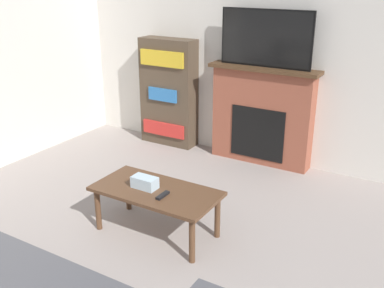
% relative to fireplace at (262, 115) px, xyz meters
% --- Properties ---
extents(wall_back, '(6.25, 0.06, 2.70)m').
position_rel_fireplace_xyz_m(wall_back, '(0.10, 0.14, 0.77)').
color(wall_back, silver).
rests_on(wall_back, ground_plane).
extents(fireplace, '(1.29, 0.28, 1.15)m').
position_rel_fireplace_xyz_m(fireplace, '(0.00, 0.00, 0.00)').
color(fireplace, brown).
rests_on(fireplace, ground_plane).
extents(tv, '(1.06, 0.03, 0.63)m').
position_rel_fireplace_xyz_m(tv, '(0.00, -0.02, 0.89)').
color(tv, black).
rests_on(tv, fireplace).
extents(coffee_table, '(1.08, 0.54, 0.42)m').
position_rel_fireplace_xyz_m(coffee_table, '(-0.15, -1.95, -0.21)').
color(coffee_table, brown).
rests_on(coffee_table, ground_plane).
extents(tissue_box, '(0.22, 0.12, 0.10)m').
position_rel_fireplace_xyz_m(tissue_box, '(-0.25, -1.97, -0.11)').
color(tissue_box, silver).
rests_on(tissue_box, coffee_table).
extents(remote_control, '(0.04, 0.15, 0.02)m').
position_rel_fireplace_xyz_m(remote_control, '(-0.03, -2.02, -0.15)').
color(remote_control, black).
rests_on(remote_control, coffee_table).
extents(bookshelf, '(0.74, 0.29, 1.38)m').
position_rel_fireplace_xyz_m(bookshelf, '(-1.29, -0.02, 0.11)').
color(bookshelf, '#4C3D2D').
rests_on(bookshelf, ground_plane).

